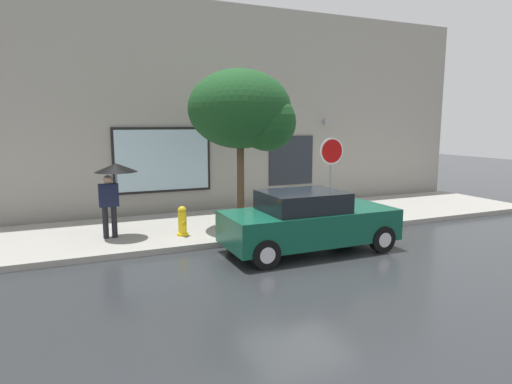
{
  "coord_description": "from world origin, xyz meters",
  "views": [
    {
      "loc": [
        -4.96,
        -8.99,
        3.04
      ],
      "look_at": [
        -0.24,
        1.8,
        1.2
      ],
      "focal_mm": 30.79,
      "sensor_mm": 36.0,
      "label": 1
    }
  ],
  "objects_px": {
    "fire_hydrant": "(182,221)",
    "stop_sign": "(331,164)",
    "pedestrian_with_umbrella": "(114,178)",
    "street_tree": "(246,112)",
    "parked_car": "(308,222)"
  },
  "relations": [
    {
      "from": "fire_hydrant",
      "to": "stop_sign",
      "type": "distance_m",
      "value": 4.45
    },
    {
      "from": "parked_car",
      "to": "street_tree",
      "type": "height_order",
      "value": "street_tree"
    },
    {
      "from": "pedestrian_with_umbrella",
      "to": "street_tree",
      "type": "bearing_deg",
      "value": -3.38
    },
    {
      "from": "parked_car",
      "to": "fire_hydrant",
      "type": "relative_size",
      "value": 5.37
    },
    {
      "from": "parked_car",
      "to": "pedestrian_with_umbrella",
      "type": "distance_m",
      "value": 4.98
    },
    {
      "from": "street_tree",
      "to": "stop_sign",
      "type": "bearing_deg",
      "value": -18.86
    },
    {
      "from": "pedestrian_with_umbrella",
      "to": "stop_sign",
      "type": "distance_m",
      "value": 5.89
    },
    {
      "from": "fire_hydrant",
      "to": "street_tree",
      "type": "relative_size",
      "value": 0.18
    },
    {
      "from": "parked_car",
      "to": "street_tree",
      "type": "bearing_deg",
      "value": 104.72
    },
    {
      "from": "parked_car",
      "to": "pedestrian_with_umbrella",
      "type": "xyz_separation_m",
      "value": [
        -4.14,
        2.59,
        0.97
      ]
    },
    {
      "from": "pedestrian_with_umbrella",
      "to": "street_tree",
      "type": "distance_m",
      "value": 3.89
    },
    {
      "from": "parked_car",
      "to": "stop_sign",
      "type": "xyz_separation_m",
      "value": [
        1.66,
        1.61,
        1.2
      ]
    },
    {
      "from": "street_tree",
      "to": "pedestrian_with_umbrella",
      "type": "bearing_deg",
      "value": 176.62
    },
    {
      "from": "fire_hydrant",
      "to": "pedestrian_with_umbrella",
      "type": "bearing_deg",
      "value": 162.9
    },
    {
      "from": "fire_hydrant",
      "to": "stop_sign",
      "type": "xyz_separation_m",
      "value": [
        4.2,
        -0.5,
        1.39
      ]
    }
  ]
}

